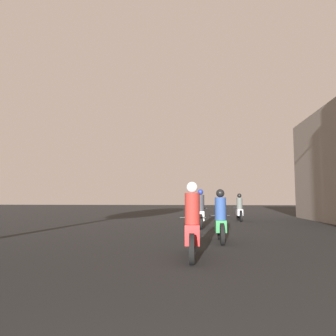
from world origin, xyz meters
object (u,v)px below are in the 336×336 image
object	(u,v)px
motorcycle_red	(192,227)
motorcycle_white	(201,212)
motorcycle_green	(221,221)
motorcycle_silver	(239,210)
motorcycle_blue	(220,208)

from	to	relation	value
motorcycle_red	motorcycle_white	bearing A→B (deg)	79.66
motorcycle_green	motorcycle_silver	bearing A→B (deg)	72.13
motorcycle_blue	motorcycle_silver	bearing A→B (deg)	-69.81
motorcycle_green	motorcycle_white	world-z (taller)	motorcycle_white
motorcycle_green	motorcycle_silver	size ratio (longest dim) A/B	0.98
motorcycle_silver	motorcycle_blue	world-z (taller)	motorcycle_blue
motorcycle_red	motorcycle_blue	size ratio (longest dim) A/B	1.08
motorcycle_green	motorcycle_silver	xyz separation A→B (m)	(1.63, 8.96, -0.01)
motorcycle_red	motorcycle_green	bearing A→B (deg)	64.81
motorcycle_red	motorcycle_white	world-z (taller)	motorcycle_white
motorcycle_blue	motorcycle_green	bearing A→B (deg)	-89.20
motorcycle_green	motorcycle_blue	bearing A→B (deg)	78.85
motorcycle_blue	motorcycle_red	bearing A→B (deg)	-91.55
motorcycle_silver	motorcycle_blue	xyz separation A→B (m)	(-0.87, 3.09, 0.01)
motorcycle_blue	motorcycle_white	bearing A→B (deg)	-95.45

